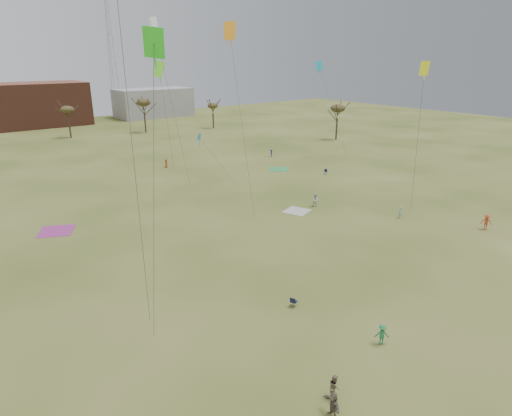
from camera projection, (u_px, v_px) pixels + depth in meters
ground at (349, 313)px, 34.42m from camera, size 260.00×260.00×0.00m
flyer_near_center at (382, 334)px, 30.49m from camera, size 1.13×1.10×1.56m
spectator_fore_b at (334, 387)px, 25.66m from camera, size 0.92×0.97×1.59m
spectator_fore_c at (333, 404)px, 24.38m from camera, size 0.79×1.52×1.57m
flyer_mid_b at (486, 222)px, 50.72m from camera, size 1.16×1.37×1.84m
flyer_mid_c at (400, 213)px, 54.34m from camera, size 0.59×0.46×1.43m
spectator_mid_e at (316, 200)px, 58.35m from camera, size 1.14×1.07×1.87m
flyer_far_b at (166, 163)px, 78.86m from camera, size 0.89×0.89×1.56m
flyer_far_c at (271, 153)px, 87.58m from camera, size 0.86×1.05×1.41m
blanket_cream at (297, 211)px, 56.94m from camera, size 3.80×3.80×0.03m
blanket_plum at (56, 231)px, 50.49m from camera, size 4.92×4.92×0.03m
blanket_olive at (278, 169)px, 77.89m from camera, size 4.61×4.61×0.03m
camp_chair_center at (294, 303)px, 35.28m from camera, size 0.70×0.67×0.87m
camp_chair_right at (326, 173)px, 74.56m from camera, size 0.73×0.74×0.87m
kites_aloft at (190, 36)px, 41.95m from camera, size 71.11×59.82×27.78m
tree_line at (44, 118)px, 89.19m from camera, size 117.44×49.32×8.91m
building_brick at (37, 104)px, 124.47m from camera, size 26.00×16.00×12.00m
building_grey at (154, 103)px, 143.85m from camera, size 24.00×12.00×9.00m
radio_tower at (111, 56)px, 138.35m from camera, size 1.51×1.72×41.00m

